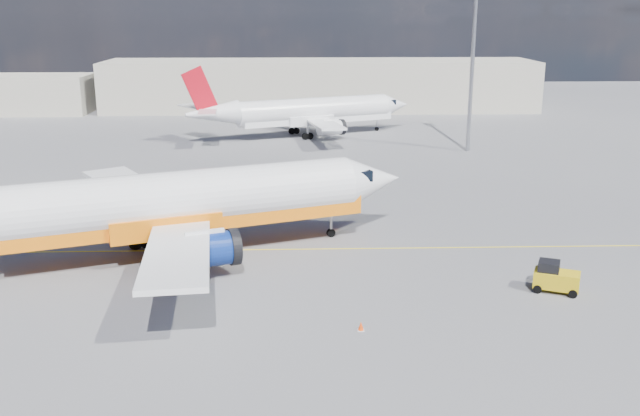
{
  "coord_description": "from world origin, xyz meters",
  "views": [
    {
      "loc": [
        1.03,
        -43.81,
        16.04
      ],
      "look_at": [
        2.52,
        1.07,
        3.5
      ],
      "focal_mm": 40.0,
      "sensor_mm": 36.0,
      "label": 1
    }
  ],
  "objects_px": {
    "gse_tug": "(555,277)",
    "traffic_cone": "(361,326)",
    "second_jet": "(307,112)",
    "main_jet": "(160,205)"
  },
  "relations": [
    {
      "from": "second_jet",
      "to": "traffic_cone",
      "type": "relative_size",
      "value": 62.33
    },
    {
      "from": "gse_tug",
      "to": "traffic_cone",
      "type": "distance_m",
      "value": 12.88
    },
    {
      "from": "second_jet",
      "to": "traffic_cone",
      "type": "xyz_separation_m",
      "value": [
        1.87,
        -58.74,
        -2.94
      ]
    },
    {
      "from": "second_jet",
      "to": "gse_tug",
      "type": "bearing_deg",
      "value": -98.17
    },
    {
      "from": "main_jet",
      "to": "gse_tug",
      "type": "distance_m",
      "value": 25.12
    },
    {
      "from": "second_jet",
      "to": "gse_tug",
      "type": "distance_m",
      "value": 55.57
    },
    {
      "from": "main_jet",
      "to": "gse_tug",
      "type": "xyz_separation_m",
      "value": [
        24.07,
        -6.56,
        -2.85
      ]
    },
    {
      "from": "gse_tug",
      "to": "traffic_cone",
      "type": "height_order",
      "value": "gse_tug"
    },
    {
      "from": "main_jet",
      "to": "traffic_cone",
      "type": "bearing_deg",
      "value": -63.93
    },
    {
      "from": "second_jet",
      "to": "main_jet",
      "type": "bearing_deg",
      "value": -124.84
    }
  ]
}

